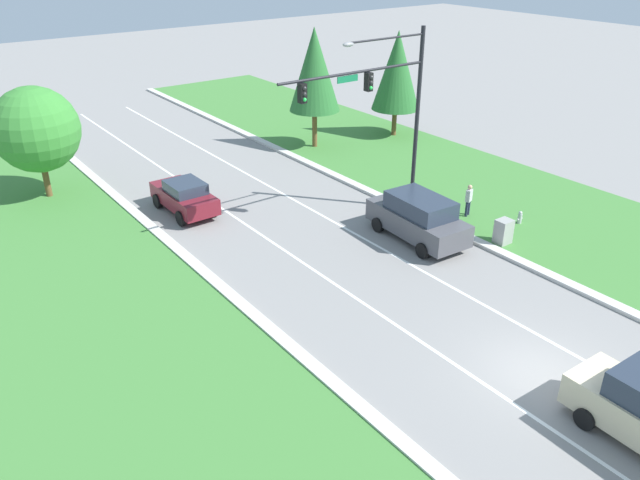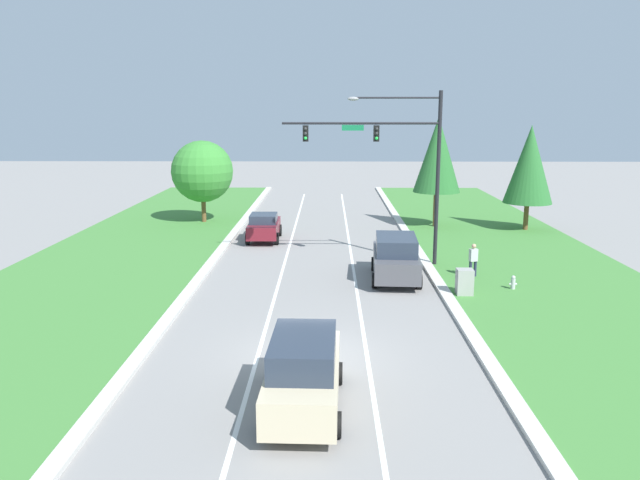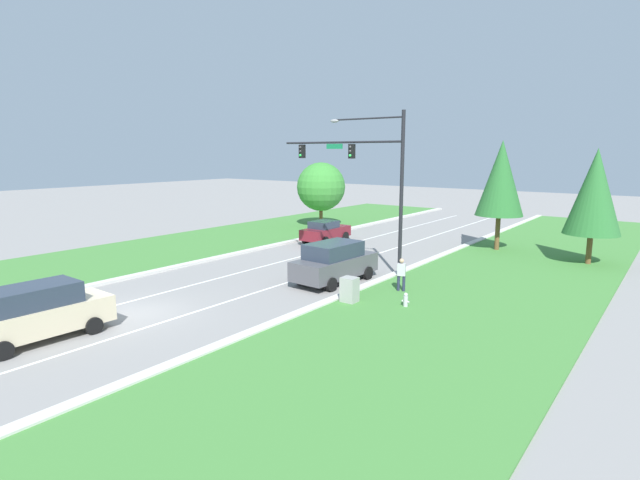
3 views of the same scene
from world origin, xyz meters
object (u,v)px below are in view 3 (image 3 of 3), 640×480
at_px(graphite_suv, 334,262).
at_px(champagne_suv, 37,313).
at_px(pedestrian, 401,274).
at_px(conifer_far_right_tree, 595,192).
at_px(oak_near_left_tree, 321,187).
at_px(burgundy_sedan, 325,231).
at_px(conifer_near_right_tree, 501,178).
at_px(fire_hydrant, 406,301).
at_px(utility_cabinet, 349,290).
at_px(traffic_signal_mast, 367,168).

bearing_deg(graphite_suv, champagne_suv, -102.91).
distance_m(pedestrian, conifer_far_right_tree, 14.17).
xyz_separation_m(pedestrian, oak_near_left_tree, (-15.90, 14.95, 2.75)).
bearing_deg(conifer_far_right_tree, champagne_suv, -118.43).
height_order(burgundy_sedan, conifer_near_right_tree, conifer_near_right_tree).
distance_m(pedestrian, fire_hydrant, 2.57).
bearing_deg(conifer_far_right_tree, pedestrian, -117.29).
distance_m(graphite_suv, utility_cabinet, 3.85).
relative_size(burgundy_sedan, fire_hydrant, 6.16).
bearing_deg(traffic_signal_mast, utility_cabinet, -65.33).
xyz_separation_m(burgundy_sedan, conifer_far_right_tree, (17.24, 3.40, 3.57)).
bearing_deg(traffic_signal_mast, burgundy_sedan, 139.52).
relative_size(burgundy_sedan, champagne_suv, 0.86).
bearing_deg(graphite_suv, conifer_near_right_tree, 76.45).
bearing_deg(graphite_suv, fire_hydrant, -16.30).
bearing_deg(conifer_near_right_tree, conifer_far_right_tree, -11.48).
bearing_deg(champagne_suv, fire_hydrant, 53.52).
height_order(pedestrian, conifer_far_right_tree, conifer_far_right_tree).
distance_m(burgundy_sedan, utility_cabinet, 15.40).
bearing_deg(conifer_far_right_tree, traffic_signal_mast, -135.44).
height_order(utility_cabinet, conifer_far_right_tree, conifer_far_right_tree).
xyz_separation_m(utility_cabinet, fire_hydrant, (2.37, 0.87, -0.26)).
xyz_separation_m(traffic_signal_mast, champagne_suv, (-4.05, -15.99, -4.83)).
xyz_separation_m(utility_cabinet, pedestrian, (1.04, 2.99, 0.33)).
relative_size(traffic_signal_mast, conifer_near_right_tree, 1.18).
xyz_separation_m(traffic_signal_mast, burgundy_sedan, (-7.39, 6.30, -5.00)).
bearing_deg(burgundy_sedan, champagne_suv, -82.10).
xyz_separation_m(traffic_signal_mast, graphite_suv, (-0.19, -2.80, -4.79)).
bearing_deg(oak_near_left_tree, utility_cabinet, -50.36).
height_order(traffic_signal_mast, pedestrian, traffic_signal_mast).
bearing_deg(utility_cabinet, conifer_near_right_tree, 84.87).
xyz_separation_m(graphite_suv, utility_cabinet, (2.71, -2.69, -0.48)).
distance_m(pedestrian, oak_near_left_tree, 22.00).
distance_m(champagne_suv, oak_near_left_tree, 29.74).
distance_m(utility_cabinet, conifer_far_right_tree, 17.30).
height_order(burgundy_sedan, fire_hydrant, burgundy_sedan).
bearing_deg(conifer_far_right_tree, conifer_near_right_tree, 168.52).
bearing_deg(conifer_near_right_tree, burgundy_sedan, -158.02).
height_order(champagne_suv, oak_near_left_tree, oak_near_left_tree).
bearing_deg(pedestrian, graphite_suv, -14.33).
height_order(champagne_suv, conifer_near_right_tree, conifer_near_right_tree).
bearing_deg(pedestrian, traffic_signal_mast, -53.96).
height_order(graphite_suv, burgundy_sedan, graphite_suv).
relative_size(pedestrian, oak_near_left_tree, 0.29).
height_order(utility_cabinet, conifer_near_right_tree, conifer_near_right_tree).
relative_size(conifer_near_right_tree, conifer_far_right_tree, 1.08).
bearing_deg(conifer_near_right_tree, utility_cabinet, -95.13).
distance_m(graphite_suv, conifer_far_right_tree, 16.38).
height_order(conifer_near_right_tree, conifer_far_right_tree, conifer_near_right_tree).
distance_m(graphite_suv, champagne_suv, 13.74).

